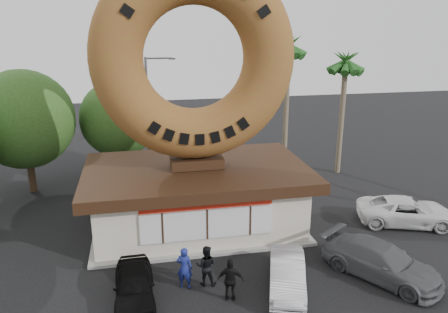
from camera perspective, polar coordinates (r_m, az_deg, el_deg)
name	(u,v)px	position (r m, az deg, el deg)	size (l,w,h in m)	color
ground	(220,292)	(18.18, -0.56, -17.27)	(90.00, 90.00, 0.00)	black
donut_shop	(197,195)	(22.57, -3.50, -5.02)	(11.20, 7.20, 3.80)	beige
giant_donut	(195,58)	(20.97, -3.86, 12.66)	(9.68, 9.68, 2.47)	brown
tree_west	(24,119)	(29.06, -24.67, 4.42)	(6.00, 6.00, 7.65)	#473321
tree_mid	(119,119)	(30.39, -13.57, 4.82)	(5.20, 5.20, 6.63)	#473321
palm_near	(289,51)	(30.58, 8.44, 13.51)	(2.60, 2.60, 9.75)	#726651
palm_far	(346,66)	(30.66, 15.61, 11.34)	(2.60, 2.60, 8.75)	#726651
street_lamp	(150,108)	(31.27, -9.64, 6.27)	(2.11, 0.20, 8.00)	#59595E
person_left	(184,268)	(18.04, -5.18, -14.28)	(0.65, 0.43, 1.78)	navy
person_center	(206,266)	(18.18, -2.37, -14.05)	(0.84, 0.65, 1.72)	black
person_right	(231,280)	(17.28, 0.87, -15.83)	(1.02, 0.43, 1.74)	black
car_black	(134,285)	(17.78, -11.67, -16.08)	(1.51, 3.76, 1.28)	black
car_silver	(287,274)	(18.24, 8.24, -14.95)	(1.36, 3.89, 1.28)	#BBBAC0
car_grey	(381,261)	(19.85, 19.84, -12.73)	(2.04, 5.01, 1.45)	#55575A
car_white	(407,211)	(25.17, 22.79, -6.60)	(2.34, 5.08, 1.41)	silver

